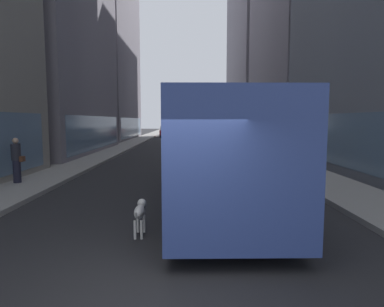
{
  "coord_description": "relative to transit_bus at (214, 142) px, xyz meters",
  "views": [
    {
      "loc": [
        0.32,
        -4.24,
        2.48
      ],
      "look_at": [
        0.48,
        6.42,
        1.4
      ],
      "focal_mm": 30.49,
      "sensor_mm": 36.0,
      "label": 1
    }
  ],
  "objects": [
    {
      "name": "dalmatian_dog",
      "position": [
        -1.91,
        -3.8,
        -1.26
      ],
      "size": [
        0.22,
        0.96,
        0.72
      ],
      "color": "white",
      "rests_on": "ground"
    },
    {
      "name": "pedestrian_with_handbag",
      "position": [
        -7.27,
        1.48,
        -0.76
      ],
      "size": [
        0.45,
        0.34,
        1.69
      ],
      "color": "#1E1E2D",
      "rests_on": "sidewalk_left"
    },
    {
      "name": "car_grey_wagon",
      "position": [
        0.0,
        9.92,
        -0.95
      ],
      "size": [
        1.79,
        4.65,
        1.62
      ],
      "color": "slate",
      "rests_on": "ground"
    },
    {
      "name": "building_left_far",
      "position": [
        -13.1,
        31.57,
        9.72
      ],
      "size": [
        10.28,
        16.24,
        23.01
      ],
      "color": "slate",
      "rests_on": "ground"
    },
    {
      "name": "sidewalk_right",
      "position": [
        4.5,
        28.52,
        -1.7
      ],
      "size": [
        2.4,
        110.0,
        0.15
      ],
      "primitive_type": "cube",
      "color": "gray",
      "rests_on": "ground"
    },
    {
      "name": "car_black_suv",
      "position": [
        1.6,
        31.37,
        -0.95
      ],
      "size": [
        1.73,
        4.57,
        1.62
      ],
      "color": "black",
      "rests_on": "ground"
    },
    {
      "name": "building_right_far",
      "position": [
        10.7,
        41.44,
        12.46
      ],
      "size": [
        8.31,
        20.77,
        28.49
      ],
      "color": "slate",
      "rests_on": "ground"
    },
    {
      "name": "sidewalk_left",
      "position": [
        -6.9,
        28.52,
        -1.7
      ],
      "size": [
        2.4,
        110.0,
        0.15
      ],
      "primitive_type": "cube",
      "color": "gray",
      "rests_on": "ground"
    },
    {
      "name": "car_white_van",
      "position": [
        -2.4,
        28.17,
        -0.95
      ],
      "size": [
        1.75,
        4.72,
        1.62
      ],
      "color": "silver",
      "rests_on": "ground"
    },
    {
      "name": "ground_plane",
      "position": [
        -1.2,
        28.52,
        -1.78
      ],
      "size": [
        120.0,
        120.0,
        0.0
      ],
      "primitive_type": "plane",
      "color": "#232326"
    },
    {
      "name": "car_red_coupe",
      "position": [
        -4.0,
        38.36,
        -0.96
      ],
      "size": [
        1.77,
        4.23,
        1.62
      ],
      "color": "red",
      "rests_on": "ground"
    },
    {
      "name": "transit_bus",
      "position": [
        0.0,
        0.0,
        0.0
      ],
      "size": [
        2.78,
        11.53,
        3.05
      ],
      "color": "#33478C",
      "rests_on": "ground"
    }
  ]
}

